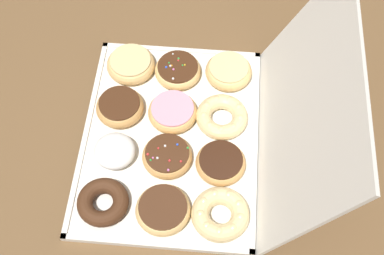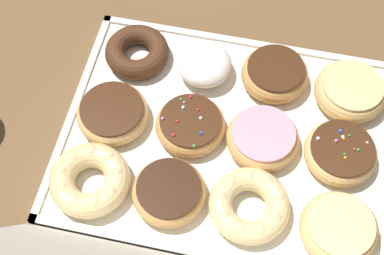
{
  "view_description": "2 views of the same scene",
  "coord_description": "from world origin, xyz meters",
  "px_view_note": "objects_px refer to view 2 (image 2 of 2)",
  "views": [
    {
      "loc": [
        0.6,
        0.1,
        1.07
      ],
      "look_at": [
        -0.01,
        0.05,
        0.05
      ],
      "focal_mm": 49.41,
      "sensor_mm": 36.0,
      "label": 1
    },
    {
      "loc": [
        -0.03,
        0.42,
        0.77
      ],
      "look_at": [
        0.05,
        0.02,
        0.05
      ],
      "focal_mm": 50.53,
      "sensor_mm": 36.0,
      "label": 2
    }
  ],
  "objects_px": {
    "powdered_filled_donut_2": "(205,64)",
    "cruller_donut_9": "(249,205)",
    "chocolate_frosted_donut_10": "(169,192)",
    "cruller_donut_11": "(90,180)",
    "chocolate_frosted_donut_7": "(113,113)",
    "sprinkle_donut_4": "(341,152)",
    "glazed_ring_donut_8": "(339,229)",
    "glazed_ring_donut_0": "(351,91)",
    "donut_box": "(226,138)",
    "sprinkle_donut_6": "(190,125)",
    "pink_frosted_donut_5": "(262,140)",
    "chocolate_cake_ring_donut_3": "(137,52)",
    "chocolate_frosted_donut_1": "(275,74)"
  },
  "relations": [
    {
      "from": "chocolate_frosted_donut_1",
      "to": "chocolate_frosted_donut_10",
      "type": "xyz_separation_m",
      "value": [
        0.13,
        0.24,
        -0.0
      ]
    },
    {
      "from": "chocolate_frosted_donut_1",
      "to": "glazed_ring_donut_8",
      "type": "distance_m",
      "value": 0.28
    },
    {
      "from": "donut_box",
      "to": "cruller_donut_11",
      "type": "relative_size",
      "value": 4.27
    },
    {
      "from": "chocolate_frosted_donut_10",
      "to": "cruller_donut_11",
      "type": "distance_m",
      "value": 0.12
    },
    {
      "from": "chocolate_cake_ring_donut_3",
      "to": "cruller_donut_11",
      "type": "xyz_separation_m",
      "value": [
        0.01,
        0.25,
        0.0
      ]
    },
    {
      "from": "sprinkle_donut_4",
      "to": "glazed_ring_donut_8",
      "type": "bearing_deg",
      "value": 93.17
    },
    {
      "from": "cruller_donut_11",
      "to": "donut_box",
      "type": "bearing_deg",
      "value": -146.08
    },
    {
      "from": "chocolate_frosted_donut_1",
      "to": "sprinkle_donut_4",
      "type": "height_order",
      "value": "same"
    },
    {
      "from": "donut_box",
      "to": "chocolate_frosted_donut_1",
      "type": "bearing_deg",
      "value": -115.59
    },
    {
      "from": "glazed_ring_donut_8",
      "to": "cruller_donut_11",
      "type": "relative_size",
      "value": 0.93
    },
    {
      "from": "sprinkle_donut_4",
      "to": "sprinkle_donut_6",
      "type": "xyz_separation_m",
      "value": [
        0.24,
        0.0,
        -0.0
      ]
    },
    {
      "from": "chocolate_frosted_donut_1",
      "to": "sprinkle_donut_6",
      "type": "height_order",
      "value": "chocolate_frosted_donut_1"
    },
    {
      "from": "chocolate_frosted_donut_1",
      "to": "sprinkle_donut_4",
      "type": "relative_size",
      "value": 0.99
    },
    {
      "from": "sprinkle_donut_6",
      "to": "chocolate_frosted_donut_10",
      "type": "height_order",
      "value": "sprinkle_donut_6"
    },
    {
      "from": "chocolate_frosted_donut_1",
      "to": "glazed_ring_donut_8",
      "type": "height_order",
      "value": "chocolate_frosted_donut_1"
    },
    {
      "from": "chocolate_cake_ring_donut_3",
      "to": "glazed_ring_donut_8",
      "type": "height_order",
      "value": "glazed_ring_donut_8"
    },
    {
      "from": "glazed_ring_donut_0",
      "to": "chocolate_frosted_donut_10",
      "type": "bearing_deg",
      "value": 43.14
    },
    {
      "from": "chocolate_cake_ring_donut_3",
      "to": "chocolate_frosted_donut_10",
      "type": "height_order",
      "value": "chocolate_frosted_donut_10"
    },
    {
      "from": "powdered_filled_donut_2",
      "to": "chocolate_frosted_donut_7",
      "type": "bearing_deg",
      "value": 43.96
    },
    {
      "from": "glazed_ring_donut_0",
      "to": "pink_frosted_donut_5",
      "type": "xyz_separation_m",
      "value": [
        0.13,
        0.12,
        -0.0
      ]
    },
    {
      "from": "powdered_filled_donut_2",
      "to": "cruller_donut_9",
      "type": "xyz_separation_m",
      "value": [
        -0.11,
        0.23,
        -0.0
      ]
    },
    {
      "from": "glazed_ring_donut_8",
      "to": "cruller_donut_9",
      "type": "distance_m",
      "value": 0.13
    },
    {
      "from": "sprinkle_donut_4",
      "to": "cruller_donut_11",
      "type": "xyz_separation_m",
      "value": [
        0.37,
        0.13,
        0.0
      ]
    },
    {
      "from": "chocolate_frosted_donut_10",
      "to": "pink_frosted_donut_5",
      "type": "bearing_deg",
      "value": -136.95
    },
    {
      "from": "chocolate_frosted_donut_10",
      "to": "cruller_donut_11",
      "type": "xyz_separation_m",
      "value": [
        0.12,
        0.01,
        0.0
      ]
    },
    {
      "from": "glazed_ring_donut_0",
      "to": "chocolate_frosted_donut_10",
      "type": "relative_size",
      "value": 1.07
    },
    {
      "from": "powdered_filled_donut_2",
      "to": "cruller_donut_11",
      "type": "relative_size",
      "value": 0.75
    },
    {
      "from": "glazed_ring_donut_0",
      "to": "pink_frosted_donut_5",
      "type": "distance_m",
      "value": 0.18
    },
    {
      "from": "chocolate_frosted_donut_7",
      "to": "cruller_donut_11",
      "type": "bearing_deg",
      "value": 89.71
    },
    {
      "from": "cruller_donut_9",
      "to": "cruller_donut_11",
      "type": "distance_m",
      "value": 0.24
    },
    {
      "from": "chocolate_cake_ring_donut_3",
      "to": "sprinkle_donut_4",
      "type": "relative_size",
      "value": 0.98
    },
    {
      "from": "pink_frosted_donut_5",
      "to": "chocolate_frosted_donut_10",
      "type": "bearing_deg",
      "value": 43.05
    },
    {
      "from": "chocolate_frosted_donut_1",
      "to": "cruller_donut_11",
      "type": "bearing_deg",
      "value": 45.43
    },
    {
      "from": "chocolate_cake_ring_donut_3",
      "to": "chocolate_frosted_donut_1",
      "type": "bearing_deg",
      "value": -179.84
    },
    {
      "from": "donut_box",
      "to": "chocolate_frosted_donut_1",
      "type": "relative_size",
      "value": 4.65
    },
    {
      "from": "glazed_ring_donut_0",
      "to": "chocolate_frosted_donut_7",
      "type": "xyz_separation_m",
      "value": [
        0.37,
        0.12,
        -0.0
      ]
    },
    {
      "from": "sprinkle_donut_4",
      "to": "pink_frosted_donut_5",
      "type": "distance_m",
      "value": 0.12
    },
    {
      "from": "cruller_donut_11",
      "to": "pink_frosted_donut_5",
      "type": "bearing_deg",
      "value": -153.58
    },
    {
      "from": "chocolate_frosted_donut_7",
      "to": "chocolate_frosted_donut_10",
      "type": "relative_size",
      "value": 1.05
    },
    {
      "from": "donut_box",
      "to": "sprinkle_donut_6",
      "type": "xyz_separation_m",
      "value": [
        0.06,
        0.0,
        0.02
      ]
    },
    {
      "from": "powdered_filled_donut_2",
      "to": "chocolate_frosted_donut_10",
      "type": "bearing_deg",
      "value": 88.44
    },
    {
      "from": "sprinkle_donut_6",
      "to": "glazed_ring_donut_8",
      "type": "bearing_deg",
      "value": 153.24
    },
    {
      "from": "powdered_filled_donut_2",
      "to": "chocolate_cake_ring_donut_3",
      "type": "distance_m",
      "value": 0.12
    },
    {
      "from": "donut_box",
      "to": "chocolate_frosted_donut_1",
      "type": "xyz_separation_m",
      "value": [
        -0.06,
        -0.12,
        0.03
      ]
    },
    {
      "from": "cruller_donut_9",
      "to": "cruller_donut_11",
      "type": "relative_size",
      "value": 0.98
    },
    {
      "from": "glazed_ring_donut_0",
      "to": "glazed_ring_donut_8",
      "type": "relative_size",
      "value": 1.05
    },
    {
      "from": "pink_frosted_donut_5",
      "to": "cruller_donut_11",
      "type": "relative_size",
      "value": 0.94
    },
    {
      "from": "chocolate_frosted_donut_7",
      "to": "glazed_ring_donut_8",
      "type": "relative_size",
      "value": 1.03
    },
    {
      "from": "glazed_ring_donut_0",
      "to": "sprinkle_donut_6",
      "type": "relative_size",
      "value": 1.06
    },
    {
      "from": "chocolate_cake_ring_donut_3",
      "to": "chocolate_frosted_donut_7",
      "type": "bearing_deg",
      "value": 87.18
    }
  ]
}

